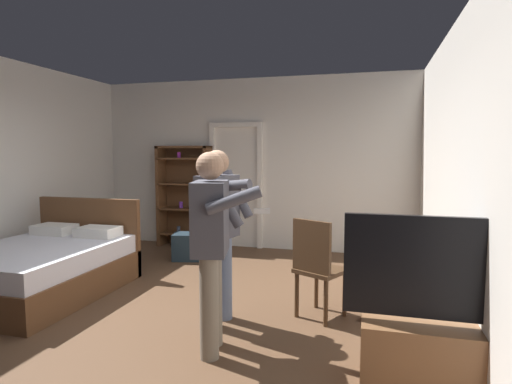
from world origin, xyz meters
name	(u,v)px	position (x,y,z in m)	size (l,w,h in m)	color
ground_plane	(165,316)	(0.00, 0.00, 0.00)	(6.99, 6.99, 0.00)	brown
wall_back	(253,164)	(0.00, 3.24, 1.43)	(5.60, 0.12, 2.86)	silver
wall_right	(474,178)	(2.74, 0.00, 1.43)	(0.12, 6.59, 2.86)	silver
doorway_frame	(236,176)	(-0.28, 3.16, 1.22)	(0.93, 0.08, 2.13)	white
bed	(43,267)	(-1.69, 0.27, 0.30)	(1.50, 1.93, 1.02)	brown
bookshelf	(185,192)	(-1.16, 3.01, 0.94)	(0.94, 0.32, 1.74)	brown
tv_flatscreen	(432,338)	(2.38, -0.68, 0.37)	(1.21, 0.40, 1.21)	brown
side_table	(383,273)	(2.09, 0.45, 0.48)	(0.68, 0.68, 0.70)	brown
laptop	(379,245)	(2.04, 0.41, 0.75)	(0.42, 0.43, 0.15)	black
bottle_on_table	(400,243)	(2.23, 0.37, 0.80)	(0.06, 0.06, 0.23)	#3C2730
wooden_chair	(317,264)	(1.46, 0.34, 0.54)	(0.57, 0.57, 0.99)	#4C331E
person_blue_shirt	(212,238)	(0.73, -0.56, 0.94)	(0.71, 0.61, 1.64)	gray
person_striped_shirt	(219,225)	(0.58, 0.00, 0.95)	(0.64, 0.66, 1.65)	slate
suitcase_dark	(191,246)	(-0.67, 2.14, 0.20)	(0.52, 0.36, 0.40)	#1E2D38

